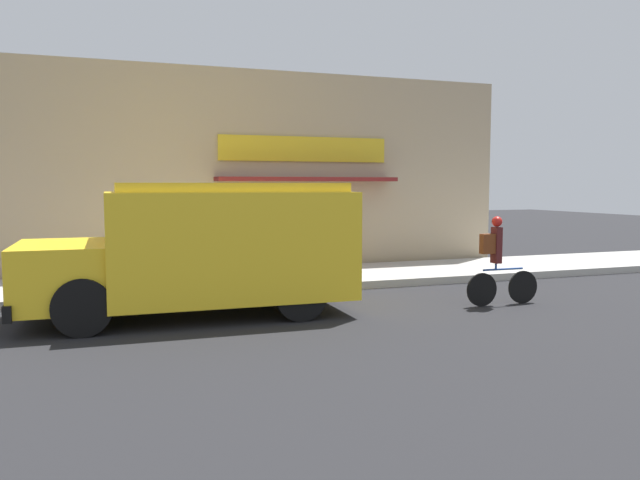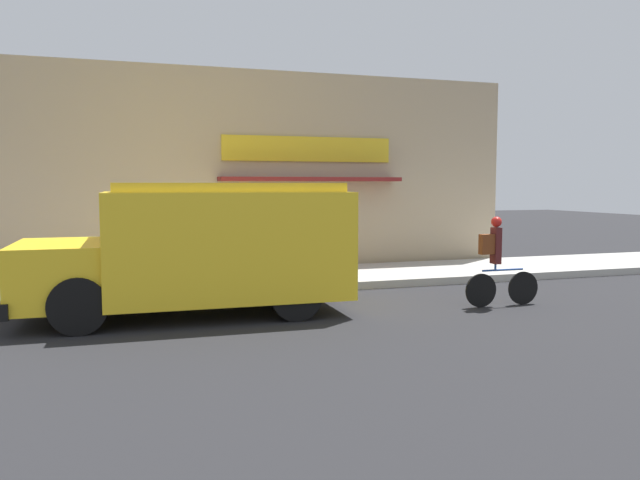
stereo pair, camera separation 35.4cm
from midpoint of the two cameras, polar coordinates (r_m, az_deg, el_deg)
ground_plane at (r=12.40m, az=-7.76°, el=-5.23°), size 70.00×70.00×0.00m
sidewalk at (r=13.79m, az=-8.84°, el=-3.85°), size 28.00×2.87×0.17m
storefront at (r=15.30m, az=-9.70°, el=6.11°), size 16.21×0.81×5.01m
school_bus at (r=10.78m, az=-9.73°, el=-0.55°), size 5.41×2.87×2.24m
cyclist at (r=11.79m, az=16.72°, el=-2.03°), size 1.50×0.20×1.64m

